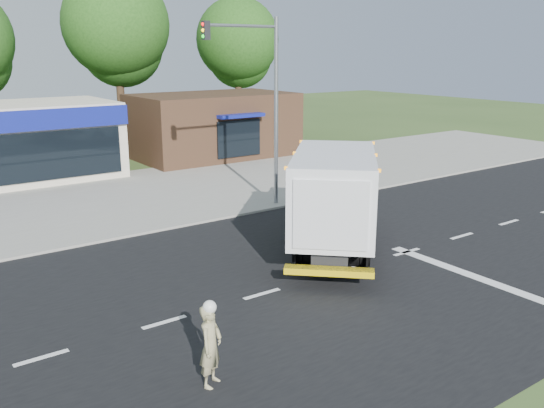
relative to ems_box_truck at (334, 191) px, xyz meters
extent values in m
plane|color=#385123|center=(-1.29, -1.85, -2.02)|extent=(120.00, 120.00, 0.00)
cube|color=black|center=(-1.29, -1.85, -2.02)|extent=(60.00, 14.00, 0.02)
cube|color=gray|center=(-1.29, 6.35, -1.96)|extent=(60.00, 2.40, 0.12)
cube|color=gray|center=(-1.29, 12.15, -2.01)|extent=(60.00, 9.00, 0.02)
cube|color=silver|center=(-10.29, -1.85, -2.00)|extent=(1.20, 0.15, 0.01)
cube|color=silver|center=(-7.29, -1.85, -2.00)|extent=(1.20, 0.15, 0.01)
cube|color=silver|center=(-4.29, -1.85, -2.00)|extent=(1.20, 0.15, 0.01)
cube|color=silver|center=(-1.29, -1.85, -2.00)|extent=(1.20, 0.15, 0.01)
cube|color=silver|center=(1.71, -1.85, -2.00)|extent=(1.20, 0.15, 0.01)
cube|color=silver|center=(4.71, -1.85, -2.00)|extent=(1.20, 0.15, 0.01)
cube|color=silver|center=(7.71, -1.85, -2.00)|extent=(1.20, 0.15, 0.01)
cube|color=silver|center=(1.71, -4.85, -2.00)|extent=(0.40, 7.00, 0.01)
cube|color=black|center=(-0.59, -0.63, -1.27)|extent=(4.43, 4.61, 0.37)
cube|color=silver|center=(2.00, 2.12, -0.37)|extent=(3.13, 3.12, 2.24)
cube|color=black|center=(2.69, 2.86, -0.16)|extent=(1.58, 1.50, 0.96)
cube|color=white|center=(-0.59, -0.63, 0.22)|extent=(5.51, 5.63, 2.50)
cube|color=silver|center=(-2.43, -2.58, 0.16)|extent=(1.59, 1.51, 2.02)
cube|color=yellow|center=(-2.57, -2.72, -1.43)|extent=(2.12, 2.03, 0.19)
cube|color=orange|center=(-0.59, -0.63, 1.44)|extent=(5.40, 5.50, 0.09)
cylinder|color=black|center=(1.30, 2.86, -1.51)|extent=(0.93, 0.96, 1.02)
cylinder|color=black|center=(2.77, 1.47, -1.51)|extent=(0.93, 0.96, 1.02)
cylinder|color=black|center=(-1.88, -0.44, -1.51)|extent=(0.93, 0.96, 1.02)
cylinder|color=black|center=(-0.33, -1.90, -1.51)|extent=(0.93, 0.96, 1.02)
imported|color=tan|center=(-7.70, -4.97, -1.14)|extent=(0.77, 0.72, 1.77)
sphere|color=white|center=(-7.70, -4.97, -0.28)|extent=(0.28, 0.28, 0.28)
cube|color=#382316|center=(5.71, 18.15, -0.02)|extent=(10.00, 6.00, 4.00)
cube|color=navy|center=(5.71, 15.05, 0.88)|extent=(3.00, 1.20, 0.20)
cube|color=black|center=(5.71, 15.10, -0.52)|extent=(3.00, 0.12, 2.20)
cylinder|color=gray|center=(1.71, 5.75, 1.98)|extent=(0.18, 0.18, 8.00)
cylinder|color=gray|center=(0.01, 5.75, 5.58)|extent=(3.40, 0.12, 0.12)
cube|color=black|center=(-1.59, 5.75, 5.38)|extent=(0.25, 0.25, 0.70)
cylinder|color=#332114|center=(2.71, 26.15, 1.90)|extent=(0.56, 0.56, 7.84)
sphere|color=#1F4915|center=(2.71, 26.15, 6.38)|extent=(7.39, 7.39, 7.39)
sphere|color=#1F4915|center=(3.21, 26.65, 4.92)|extent=(5.82, 5.82, 5.82)
cylinder|color=#332114|center=(12.71, 26.15, 1.48)|extent=(0.56, 0.56, 7.00)
sphere|color=#1F4915|center=(12.71, 26.15, 5.48)|extent=(6.60, 6.60, 6.60)
sphere|color=#1F4915|center=(13.21, 26.65, 4.18)|extent=(5.20, 5.20, 5.20)
camera|label=1|loc=(-12.79, -14.24, 4.66)|focal=38.00mm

